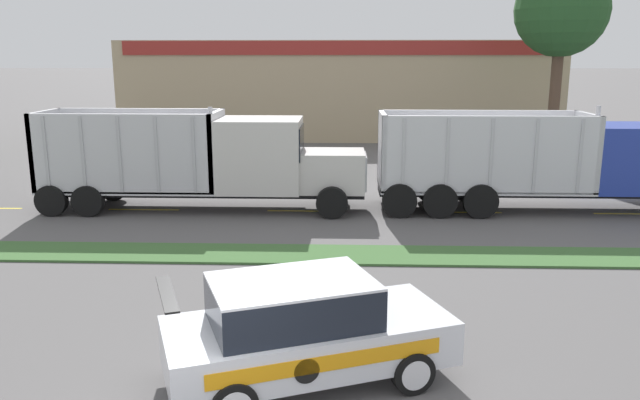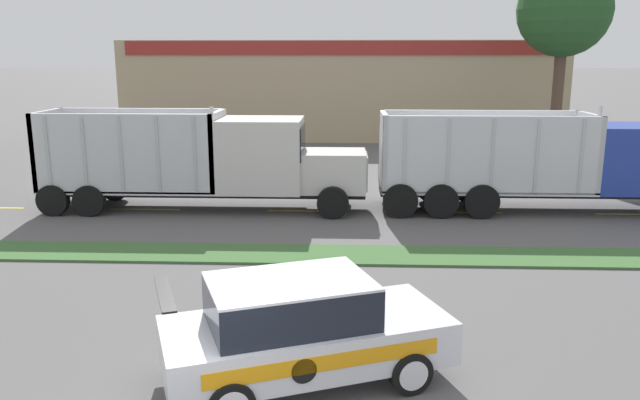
# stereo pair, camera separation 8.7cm
# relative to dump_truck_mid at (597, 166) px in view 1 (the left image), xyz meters

# --- Properties ---
(grass_verge) EXTENTS (120.00, 1.60, 0.06)m
(grass_verge) POSITION_rel_dump_truck_mid_xyz_m (-10.05, -5.22, -1.50)
(grass_verge) COLOR #3D6633
(grass_verge) RESTS_ON ground_plane
(centre_line_3) EXTENTS (2.40, 0.14, 0.01)m
(centre_line_3) POSITION_rel_dump_truck_mid_xyz_m (-15.14, -0.42, -1.53)
(centre_line_3) COLOR yellow
(centre_line_3) RESTS_ON ground_plane
(centre_line_4) EXTENTS (2.40, 0.14, 0.01)m
(centre_line_4) POSITION_rel_dump_truck_mid_xyz_m (-9.74, -0.42, -1.53)
(centre_line_4) COLOR yellow
(centre_line_4) RESTS_ON ground_plane
(centre_line_5) EXTENTS (2.40, 0.14, 0.01)m
(centre_line_5) POSITION_rel_dump_truck_mid_xyz_m (-4.34, -0.42, -1.53)
(centre_line_5) COLOR yellow
(centre_line_5) RESTS_ON ground_plane
(centre_line_6) EXTENTS (2.40, 0.14, 0.01)m
(centre_line_6) POSITION_rel_dump_truck_mid_xyz_m (1.06, -0.42, -1.53)
(centre_line_6) COLOR yellow
(centre_line_6) RESTS_ON ground_plane
(dump_truck_mid) EXTENTS (12.73, 2.63, 3.55)m
(dump_truck_mid) POSITION_rel_dump_truck_mid_xyz_m (0.00, 0.00, 0.00)
(dump_truck_mid) COLOR black
(dump_truck_mid) RESTS_ON ground_plane
(dump_truck_trail) EXTENTS (10.78, 2.60, 3.50)m
(dump_truck_trail) POSITION_rel_dump_truck_mid_xyz_m (-12.19, -0.23, 0.06)
(dump_truck_trail) COLOR black
(dump_truck_trail) RESTS_ON ground_plane
(rally_car) EXTENTS (4.81, 3.32, 1.75)m
(rally_car) POSITION_rel_dump_truck_mid_xyz_m (-9.03, -11.65, -0.65)
(rally_car) COLOR silver
(rally_car) RESTS_ON ground_plane
(store_building_backdrop) EXTENTS (26.80, 12.10, 6.01)m
(store_building_backdrop) POSITION_rel_dump_truck_mid_xyz_m (-8.69, 22.65, 1.48)
(store_building_backdrop) COLOR tan
(store_building_backdrop) RESTS_ON ground_plane
(tree_behind_centre) EXTENTS (4.60, 4.60, 10.78)m
(tree_behind_centre) POSITION_rel_dump_truck_mid_xyz_m (2.38, 11.93, 6.20)
(tree_behind_centre) COLOR brown
(tree_behind_centre) RESTS_ON ground_plane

